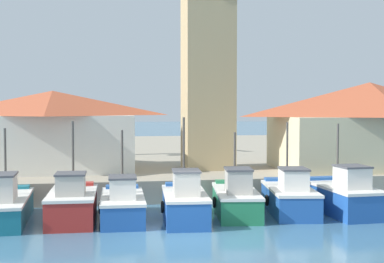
{
  "coord_description": "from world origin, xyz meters",
  "views": [
    {
      "loc": [
        -3.18,
        -19.56,
        4.83
      ],
      "look_at": [
        1.42,
        8.55,
        3.5
      ],
      "focal_mm": 50.0,
      "sensor_mm": 36.0,
      "label": 1
    }
  ],
  "objects_px": {
    "fishing_boat_far_left": "(3,206)",
    "fishing_boat_mid_left": "(185,203)",
    "fishing_boat_mid_right": "(290,197)",
    "fishing_boat_right_inner": "(344,196)",
    "fishing_boat_center": "(236,198)",
    "warehouse_left": "(53,129)",
    "warehouse_right": "(369,124)",
    "fishing_boat_left_outer": "(72,203)",
    "dock_worker_near_tower": "(322,158)",
    "fishing_boat_left_inner": "(122,204)",
    "clock_tower": "(208,30)"
  },
  "relations": [
    {
      "from": "fishing_boat_mid_right",
      "to": "clock_tower",
      "type": "height_order",
      "value": "clock_tower"
    },
    {
      "from": "clock_tower",
      "to": "dock_worker_near_tower",
      "type": "bearing_deg",
      "value": -27.86
    },
    {
      "from": "fishing_boat_mid_left",
      "to": "fishing_boat_right_inner",
      "type": "relative_size",
      "value": 0.98
    },
    {
      "from": "fishing_boat_right_inner",
      "to": "fishing_boat_mid_left",
      "type": "bearing_deg",
      "value": -176.79
    },
    {
      "from": "fishing_boat_center",
      "to": "fishing_boat_right_inner",
      "type": "height_order",
      "value": "fishing_boat_right_inner"
    },
    {
      "from": "fishing_boat_far_left",
      "to": "fishing_boat_right_inner",
      "type": "xyz_separation_m",
      "value": [
        14.83,
        -0.5,
        0.08
      ]
    },
    {
      "from": "clock_tower",
      "to": "warehouse_left",
      "type": "relative_size",
      "value": 1.79
    },
    {
      "from": "fishing_boat_center",
      "to": "fishing_boat_mid_right",
      "type": "bearing_deg",
      "value": -0.43
    },
    {
      "from": "fishing_boat_left_outer",
      "to": "dock_worker_near_tower",
      "type": "bearing_deg",
      "value": 21.49
    },
    {
      "from": "warehouse_left",
      "to": "dock_worker_near_tower",
      "type": "bearing_deg",
      "value": -14.68
    },
    {
      "from": "fishing_boat_left_outer",
      "to": "fishing_boat_left_inner",
      "type": "height_order",
      "value": "fishing_boat_left_outer"
    },
    {
      "from": "warehouse_left",
      "to": "fishing_boat_left_outer",
      "type": "bearing_deg",
      "value": -80.01
    },
    {
      "from": "fishing_boat_mid_right",
      "to": "fishing_boat_far_left",
      "type": "bearing_deg",
      "value": 179.95
    },
    {
      "from": "fishing_boat_mid_left",
      "to": "fishing_boat_center",
      "type": "relative_size",
      "value": 0.91
    },
    {
      "from": "fishing_boat_left_inner",
      "to": "fishing_boat_mid_right",
      "type": "xyz_separation_m",
      "value": [
        7.54,
        0.29,
        0.07
      ]
    },
    {
      "from": "fishing_boat_right_inner",
      "to": "warehouse_left",
      "type": "height_order",
      "value": "warehouse_left"
    },
    {
      "from": "fishing_boat_left_inner",
      "to": "dock_worker_near_tower",
      "type": "xyz_separation_m",
      "value": [
        11.16,
        5.22,
        1.32
      ]
    },
    {
      "from": "fishing_boat_mid_left",
      "to": "dock_worker_near_tower",
      "type": "bearing_deg",
      "value": 34.19
    },
    {
      "from": "fishing_boat_right_inner",
      "to": "fishing_boat_center",
      "type": "bearing_deg",
      "value": 174.08
    },
    {
      "from": "fishing_boat_far_left",
      "to": "clock_tower",
      "type": "height_order",
      "value": "clock_tower"
    },
    {
      "from": "fishing_boat_left_outer",
      "to": "warehouse_right",
      "type": "distance_m",
      "value": 18.43
    },
    {
      "from": "warehouse_left",
      "to": "warehouse_right",
      "type": "xyz_separation_m",
      "value": [
        18.46,
        -2.3,
        0.27
      ]
    },
    {
      "from": "fishing_boat_mid_left",
      "to": "fishing_boat_mid_right",
      "type": "relative_size",
      "value": 0.91
    },
    {
      "from": "fishing_boat_center",
      "to": "fishing_boat_far_left",
      "type": "bearing_deg",
      "value": -179.95
    },
    {
      "from": "fishing_boat_left_outer",
      "to": "fishing_boat_left_inner",
      "type": "relative_size",
      "value": 0.92
    },
    {
      "from": "fishing_boat_mid_left",
      "to": "warehouse_left",
      "type": "height_order",
      "value": "warehouse_left"
    },
    {
      "from": "warehouse_right",
      "to": "fishing_boat_left_inner",
      "type": "bearing_deg",
      "value": -155.26
    },
    {
      "from": "fishing_boat_right_inner",
      "to": "clock_tower",
      "type": "relative_size",
      "value": 0.28
    },
    {
      "from": "fishing_boat_mid_left",
      "to": "clock_tower",
      "type": "relative_size",
      "value": 0.27
    },
    {
      "from": "clock_tower",
      "to": "fishing_boat_left_outer",
      "type": "bearing_deg",
      "value": -131.62
    },
    {
      "from": "fishing_boat_left_outer",
      "to": "fishing_boat_mid_right",
      "type": "height_order",
      "value": "fishing_boat_left_outer"
    },
    {
      "from": "warehouse_right",
      "to": "fishing_boat_mid_right",
      "type": "bearing_deg",
      "value": -137.97
    },
    {
      "from": "clock_tower",
      "to": "dock_worker_near_tower",
      "type": "relative_size",
      "value": 10.51
    },
    {
      "from": "fishing_boat_mid_right",
      "to": "dock_worker_near_tower",
      "type": "height_order",
      "value": "fishing_boat_mid_right"
    },
    {
      "from": "fishing_boat_mid_left",
      "to": "fishing_boat_right_inner",
      "type": "height_order",
      "value": "fishing_boat_mid_left"
    },
    {
      "from": "fishing_boat_left_inner",
      "to": "fishing_boat_center",
      "type": "height_order",
      "value": "fishing_boat_left_inner"
    },
    {
      "from": "fishing_boat_mid_right",
      "to": "fishing_boat_right_inner",
      "type": "xyz_separation_m",
      "value": [
        2.37,
        -0.49,
        0.05
      ]
    },
    {
      "from": "fishing_boat_left_outer",
      "to": "warehouse_right",
      "type": "height_order",
      "value": "warehouse_right"
    },
    {
      "from": "fishing_boat_far_left",
      "to": "warehouse_right",
      "type": "relative_size",
      "value": 0.48
    },
    {
      "from": "fishing_boat_mid_left",
      "to": "warehouse_left",
      "type": "bearing_deg",
      "value": 122.9
    },
    {
      "from": "fishing_boat_mid_right",
      "to": "warehouse_right",
      "type": "bearing_deg",
      "value": 42.03
    },
    {
      "from": "fishing_boat_far_left",
      "to": "fishing_boat_left_inner",
      "type": "distance_m",
      "value": 4.92
    },
    {
      "from": "fishing_boat_left_inner",
      "to": "fishing_boat_mid_right",
      "type": "bearing_deg",
      "value": 2.19
    },
    {
      "from": "fishing_boat_center",
      "to": "dock_worker_near_tower",
      "type": "height_order",
      "value": "fishing_boat_center"
    },
    {
      "from": "fishing_boat_center",
      "to": "warehouse_left",
      "type": "distance_m",
      "value": 12.71
    },
    {
      "from": "fishing_boat_left_inner",
      "to": "fishing_boat_mid_right",
      "type": "height_order",
      "value": "fishing_boat_mid_right"
    },
    {
      "from": "fishing_boat_far_left",
      "to": "dock_worker_near_tower",
      "type": "bearing_deg",
      "value": 17.01
    },
    {
      "from": "fishing_boat_mid_right",
      "to": "warehouse_left",
      "type": "bearing_deg",
      "value": 141.86
    },
    {
      "from": "fishing_boat_left_outer",
      "to": "fishing_boat_center",
      "type": "distance_m",
      "value": 7.14
    },
    {
      "from": "fishing_boat_far_left",
      "to": "fishing_boat_mid_left",
      "type": "bearing_deg",
      "value": -6.89
    }
  ]
}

